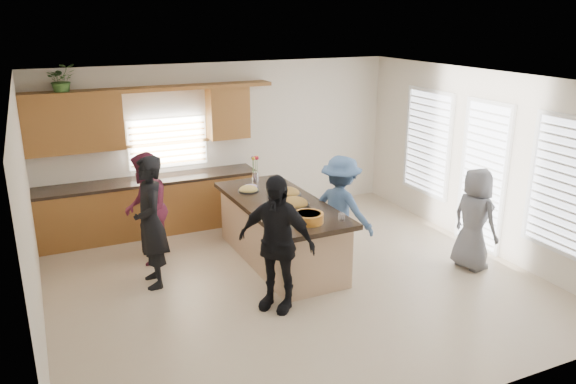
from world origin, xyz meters
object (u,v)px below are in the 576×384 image
woman_right_front (474,219)px  woman_left_front (276,243)px  salad_bowl (308,217)px  woman_right_back (341,210)px  woman_left_back (151,222)px  island (280,233)px  woman_left_mid (146,209)px

woman_right_front → woman_left_front: bearing=80.3°
salad_bowl → woman_right_back: woman_right_back is taller
woman_left_back → woman_right_back: (2.72, -0.40, -0.09)m
salad_bowl → woman_right_front: 2.53m
woman_left_front → woman_right_front: woman_left_front is taller
woman_right_back → woman_right_front: woman_right_back is taller
woman_left_front → woman_right_back: 1.68m
island → woman_right_front: woman_right_front is taller
woman_left_back → woman_left_mid: woman_left_back is taller
salad_bowl → woman_right_front: (2.47, -0.45, -0.26)m
woman_left_mid → woman_left_back: bearing=6.6°
woman_left_front → island: bearing=113.1°
woman_left_back → salad_bowl: bearing=63.9°
woman_left_front → woman_right_front: bearing=46.9°
salad_bowl → woman_left_mid: (-1.80, 1.77, -0.18)m
woman_left_mid → woman_right_back: woman_left_mid is taller
woman_left_back → woman_right_front: bearing=73.0°
woman_left_front → woman_right_back: (1.43, 0.89, -0.06)m
woman_left_back → woman_left_front: 1.82m
woman_left_front → woman_right_back: size_ratio=1.08×
woman_left_mid → salad_bowl: bearing=58.6°
island → woman_right_front: (2.46, -1.39, 0.31)m
salad_bowl → woman_left_front: woman_left_front is taller
salad_bowl → woman_right_back: size_ratio=0.25×
woman_right_back → woman_right_front: (1.65, -1.01, -0.06)m
woman_right_front → island: bearing=53.0°
island → woman_left_back: (-1.91, 0.02, 0.46)m
island → salad_bowl: (-0.01, -0.95, 0.57)m
woman_left_front → woman_left_mid: bearing=168.8°
woman_left_mid → woman_right_front: 4.82m
salad_bowl → woman_right_front: woman_right_front is taller
woman_left_back → woman_right_front: woman_left_back is taller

